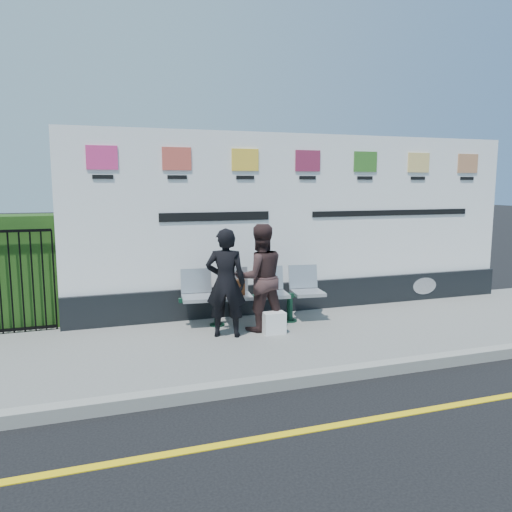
{
  "coord_description": "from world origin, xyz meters",
  "views": [
    {
      "loc": [
        -3.03,
        -3.99,
        2.28
      ],
      "look_at": [
        -0.75,
        2.79,
        1.25
      ],
      "focal_mm": 35.0,
      "sensor_mm": 36.0,
      "label": 1
    }
  ],
  "objects_px": {
    "billboard": "(305,235)",
    "woman_left": "(226,283)",
    "woman_right": "(260,277)",
    "bench": "(254,308)"
  },
  "relations": [
    {
      "from": "billboard",
      "to": "woman_right",
      "type": "distance_m",
      "value": 1.61
    },
    {
      "from": "billboard",
      "to": "woman_left",
      "type": "relative_size",
      "value": 5.14
    },
    {
      "from": "bench",
      "to": "woman_right",
      "type": "distance_m",
      "value": 0.66
    },
    {
      "from": "billboard",
      "to": "bench",
      "type": "height_order",
      "value": "billboard"
    },
    {
      "from": "billboard",
      "to": "woman_right",
      "type": "relative_size",
      "value": 5.03
    },
    {
      "from": "billboard",
      "to": "woman_left",
      "type": "distance_m",
      "value": 2.13
    },
    {
      "from": "woman_left",
      "to": "woman_right",
      "type": "height_order",
      "value": "woman_right"
    },
    {
      "from": "woman_right",
      "to": "woman_left",
      "type": "bearing_deg",
      "value": 14.15
    },
    {
      "from": "bench",
      "to": "woman_right",
      "type": "relative_size",
      "value": 1.4
    },
    {
      "from": "billboard",
      "to": "woman_right",
      "type": "xyz_separation_m",
      "value": [
        -1.16,
        -0.99,
        -0.5
      ]
    }
  ]
}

